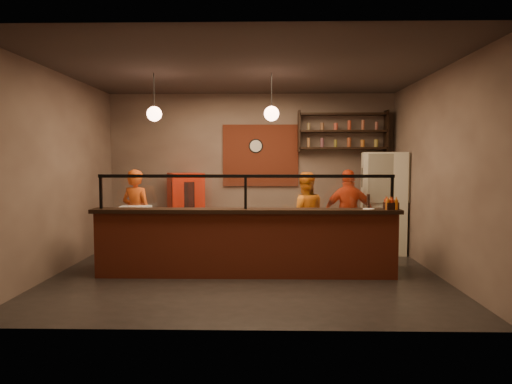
{
  "coord_description": "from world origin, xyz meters",
  "views": [
    {
      "loc": [
        0.3,
        -7.21,
        1.8
      ],
      "look_at": [
        0.15,
        0.3,
        1.28
      ],
      "focal_mm": 32.0,
      "sensor_mm": 36.0,
      "label": 1
    }
  ],
  "objects_px": {
    "cook_mid": "(305,215)",
    "pizza_dough": "(297,216)",
    "condiment_caddy": "(391,206)",
    "cook_left": "(137,214)",
    "cook_right": "(349,214)",
    "red_cooler": "(186,210)",
    "fridge": "(383,203)",
    "wall_clock": "(256,146)",
    "pepper_mill": "(368,201)"
  },
  "relations": [
    {
      "from": "cook_mid",
      "to": "wall_clock",
      "type": "bearing_deg",
      "value": -60.43
    },
    {
      "from": "cook_mid",
      "to": "red_cooler",
      "type": "relative_size",
      "value": 1.03
    },
    {
      "from": "cook_mid",
      "to": "red_cooler",
      "type": "xyz_separation_m",
      "value": [
        -2.37,
        1.05,
        -0.02
      ]
    },
    {
      "from": "red_cooler",
      "to": "pepper_mill",
      "type": "relative_size",
      "value": 6.91
    },
    {
      "from": "cook_right",
      "to": "red_cooler",
      "type": "bearing_deg",
      "value": -17.32
    },
    {
      "from": "cook_mid",
      "to": "pizza_dough",
      "type": "relative_size",
      "value": 3.01
    },
    {
      "from": "cook_mid",
      "to": "pizza_dough",
      "type": "height_order",
      "value": "cook_mid"
    },
    {
      "from": "wall_clock",
      "to": "fridge",
      "type": "bearing_deg",
      "value": -17.33
    },
    {
      "from": "cook_right",
      "to": "cook_mid",
      "type": "bearing_deg",
      "value": 4.81
    },
    {
      "from": "pizza_dough",
      "to": "pepper_mill",
      "type": "xyz_separation_m",
      "value": [
        1.06,
        -0.33,
        0.26
      ]
    },
    {
      "from": "cook_mid",
      "to": "cook_right",
      "type": "distance_m",
      "value": 0.82
    },
    {
      "from": "fridge",
      "to": "red_cooler",
      "type": "height_order",
      "value": "fridge"
    },
    {
      "from": "cook_right",
      "to": "fridge",
      "type": "distance_m",
      "value": 0.93
    },
    {
      "from": "cook_left",
      "to": "condiment_caddy",
      "type": "bearing_deg",
      "value": -176.8
    },
    {
      "from": "cook_mid",
      "to": "pepper_mill",
      "type": "height_order",
      "value": "cook_mid"
    },
    {
      "from": "wall_clock",
      "to": "cook_left",
      "type": "height_order",
      "value": "wall_clock"
    },
    {
      "from": "pepper_mill",
      "to": "cook_mid",
      "type": "bearing_deg",
      "value": 122.55
    },
    {
      "from": "fridge",
      "to": "pizza_dough",
      "type": "bearing_deg",
      "value": -130.17
    },
    {
      "from": "wall_clock",
      "to": "pizza_dough",
      "type": "relative_size",
      "value": 0.57
    },
    {
      "from": "fridge",
      "to": "condiment_caddy",
      "type": "distance_m",
      "value": 2.05
    },
    {
      "from": "condiment_caddy",
      "to": "cook_left",
      "type": "bearing_deg",
      "value": 162.5
    },
    {
      "from": "red_cooler",
      "to": "wall_clock",
      "type": "bearing_deg",
      "value": -10.33
    },
    {
      "from": "wall_clock",
      "to": "red_cooler",
      "type": "height_order",
      "value": "wall_clock"
    },
    {
      "from": "wall_clock",
      "to": "red_cooler",
      "type": "xyz_separation_m",
      "value": [
        -1.44,
        -0.31,
        -1.33
      ]
    },
    {
      "from": "fridge",
      "to": "condiment_caddy",
      "type": "relative_size",
      "value": 10.18
    },
    {
      "from": "red_cooler",
      "to": "pizza_dough",
      "type": "xyz_separation_m",
      "value": [
        2.16,
        -2.06,
        0.14
      ]
    },
    {
      "from": "pizza_dough",
      "to": "pepper_mill",
      "type": "bearing_deg",
      "value": -17.34
    },
    {
      "from": "cook_mid",
      "to": "pepper_mill",
      "type": "xyz_separation_m",
      "value": [
        0.85,
        -1.34,
        0.38
      ]
    },
    {
      "from": "condiment_caddy",
      "to": "pizza_dough",
      "type": "bearing_deg",
      "value": 163.19
    },
    {
      "from": "pizza_dough",
      "to": "cook_mid",
      "type": "bearing_deg",
      "value": 78.3
    },
    {
      "from": "wall_clock",
      "to": "cook_right",
      "type": "xyz_separation_m",
      "value": [
        1.74,
        -1.29,
        -1.28
      ]
    },
    {
      "from": "cook_left",
      "to": "fridge",
      "type": "bearing_deg",
      "value": -151.12
    },
    {
      "from": "cook_mid",
      "to": "condiment_caddy",
      "type": "relative_size",
      "value": 8.26
    },
    {
      "from": "wall_clock",
      "to": "pizza_dough",
      "type": "bearing_deg",
      "value": -73.25
    },
    {
      "from": "cook_left",
      "to": "cook_right",
      "type": "relative_size",
      "value": 1.0
    },
    {
      "from": "fridge",
      "to": "pizza_dough",
      "type": "height_order",
      "value": "fridge"
    },
    {
      "from": "cook_left",
      "to": "pizza_dough",
      "type": "distance_m",
      "value": 3.01
    },
    {
      "from": "cook_right",
      "to": "pepper_mill",
      "type": "distance_m",
      "value": 1.45
    },
    {
      "from": "cook_mid",
      "to": "pizza_dough",
      "type": "distance_m",
      "value": 1.03
    },
    {
      "from": "cook_left",
      "to": "cook_mid",
      "type": "height_order",
      "value": "cook_left"
    },
    {
      "from": "condiment_caddy",
      "to": "red_cooler",
      "type": "bearing_deg",
      "value": 145.03
    },
    {
      "from": "red_cooler",
      "to": "pepper_mill",
      "type": "xyz_separation_m",
      "value": [
        3.22,
        -2.39,
        0.4
      ]
    },
    {
      "from": "wall_clock",
      "to": "pizza_dough",
      "type": "distance_m",
      "value": 2.75
    },
    {
      "from": "wall_clock",
      "to": "cook_right",
      "type": "relative_size",
      "value": 0.18
    },
    {
      "from": "cook_left",
      "to": "fridge",
      "type": "distance_m",
      "value": 4.7
    },
    {
      "from": "red_cooler",
      "to": "pizza_dough",
      "type": "height_order",
      "value": "red_cooler"
    },
    {
      "from": "wall_clock",
      "to": "pizza_dough",
      "type": "xyz_separation_m",
      "value": [
        0.71,
        -2.37,
        -1.19
      ]
    },
    {
      "from": "red_cooler",
      "to": "condiment_caddy",
      "type": "height_order",
      "value": "red_cooler"
    },
    {
      "from": "fridge",
      "to": "pizza_dough",
      "type": "relative_size",
      "value": 3.71
    },
    {
      "from": "pizza_dough",
      "to": "condiment_caddy",
      "type": "bearing_deg",
      "value": -16.81
    }
  ]
}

